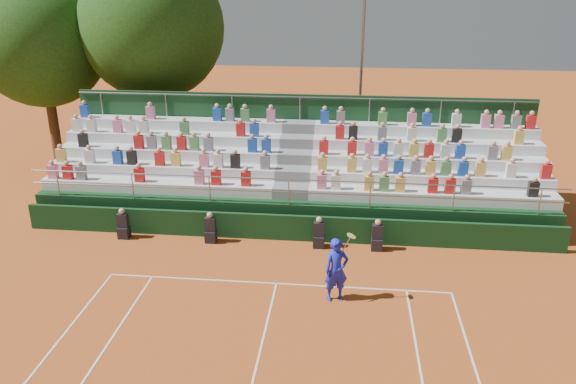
# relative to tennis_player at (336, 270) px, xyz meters

# --- Properties ---
(ground) EXTENTS (90.00, 90.00, 0.00)m
(ground) POSITION_rel_tennis_player_xyz_m (-1.90, 0.70, -1.00)
(ground) COLOR #B8531E
(ground) RESTS_ON ground
(courtside_wall) EXTENTS (20.00, 0.15, 1.00)m
(courtside_wall) POSITION_rel_tennis_player_xyz_m (-1.90, 3.90, -0.50)
(courtside_wall) COLOR black
(courtside_wall) RESTS_ON ground
(line_officials) EXTENTS (9.80, 0.40, 1.19)m
(line_officials) POSITION_rel_tennis_player_xyz_m (-3.01, 3.45, -0.53)
(line_officials) COLOR black
(line_officials) RESTS_ON ground
(grandstand) EXTENTS (20.00, 5.20, 4.40)m
(grandstand) POSITION_rel_tennis_player_xyz_m (-1.89, 7.14, 0.08)
(grandstand) COLOR black
(grandstand) RESTS_ON ground
(tennis_player) EXTENTS (0.96, 0.70, 2.22)m
(tennis_player) POSITION_rel_tennis_player_xyz_m (0.00, 0.00, 0.00)
(tennis_player) COLOR #1A24C8
(tennis_player) RESTS_ON ground
(tree_west) EXTENTS (6.48, 6.48, 9.38)m
(tree_west) POSITION_rel_tennis_player_xyz_m (-15.10, 12.33, 5.12)
(tree_west) COLOR #3B2615
(tree_west) RESTS_ON ground
(tree_east) EXTENTS (7.12, 7.12, 10.37)m
(tree_east) POSITION_rel_tennis_player_xyz_m (-9.60, 13.04, 5.79)
(tree_east) COLOR #3B2615
(tree_east) RESTS_ON ground
(floodlight_mast) EXTENTS (0.60, 0.25, 9.29)m
(floodlight_mast) POSITION_rel_tennis_player_xyz_m (0.79, 14.19, 4.33)
(floodlight_mast) COLOR gray
(floodlight_mast) RESTS_ON ground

